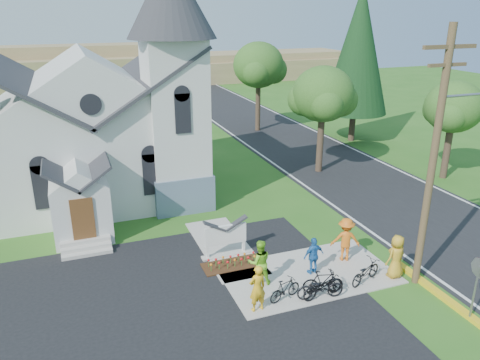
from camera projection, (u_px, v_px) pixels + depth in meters
name	position (u px, v px, depth m)	size (l,w,h in m)	color
ground	(281.00, 288.00, 18.51)	(120.00, 120.00, 0.00)	#2B611B
road	(316.00, 156.00, 34.99)	(8.00, 90.00, 0.02)	black
sidewalk	(308.00, 274.00, 19.44)	(7.00, 4.00, 0.05)	#A6A096
church	(97.00, 108.00, 25.87)	(12.35, 12.00, 13.00)	silver
church_sign	(226.00, 235.00, 20.58)	(2.20, 0.40, 1.70)	#A6A096
flower_bed	(233.00, 265.00, 20.13)	(2.60, 1.10, 0.07)	#341F0E
utility_pole	(435.00, 154.00, 17.10)	(3.45, 0.28, 10.00)	#4B3625
stop_sign	(478.00, 277.00, 16.00)	(0.11, 0.76, 2.48)	gray
tree_road_near	(323.00, 95.00, 30.07)	(4.00, 4.00, 7.05)	#3D2B21
tree_road_mid	(258.00, 65.00, 40.58)	(4.40, 4.40, 7.80)	#3D2B21
tree_road_far	(454.00, 107.00, 29.06)	(3.60, 3.60, 6.30)	#3D2B21
conifer	(359.00, 50.00, 36.74)	(5.20, 5.20, 12.40)	#3D2B21
distant_hills	(137.00, 69.00, 68.38)	(61.00, 10.00, 5.60)	olive
cyclist_0	(257.00, 288.00, 16.79)	(0.67, 0.44, 1.83)	gold
bike_0	(323.00, 286.00, 17.71)	(0.63, 1.80, 0.94)	black
cyclist_1	(260.00, 262.00, 18.44)	(0.92, 0.72, 1.89)	#7ACB26
bike_1	(285.00, 289.00, 17.57)	(0.41, 1.47, 0.88)	black
cyclist_2	(314.00, 256.00, 19.21)	(0.95, 0.39, 1.62)	#2368B2
bike_2	(320.00, 287.00, 17.63)	(0.63, 1.82, 0.95)	black
cyclist_3	(346.00, 239.00, 20.22)	(1.26, 0.73, 1.96)	orange
bike_3	(323.00, 282.00, 17.99)	(0.45, 1.60, 0.96)	black
cyclist_4	(396.00, 256.00, 18.92)	(0.91, 0.59, 1.85)	gold
bike_4	(365.00, 272.00, 18.70)	(0.61, 1.76, 0.92)	black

